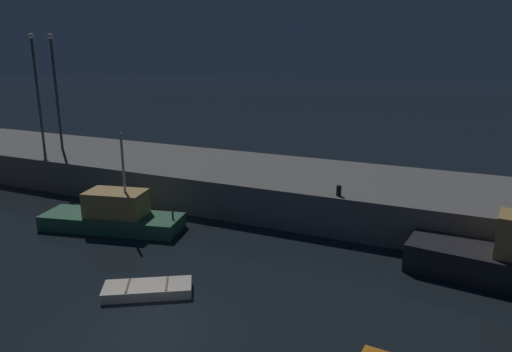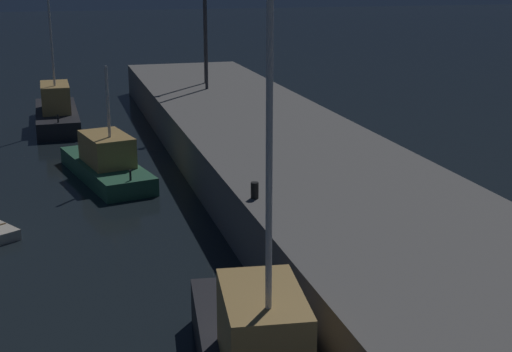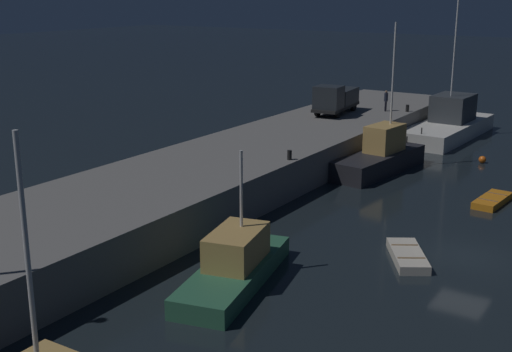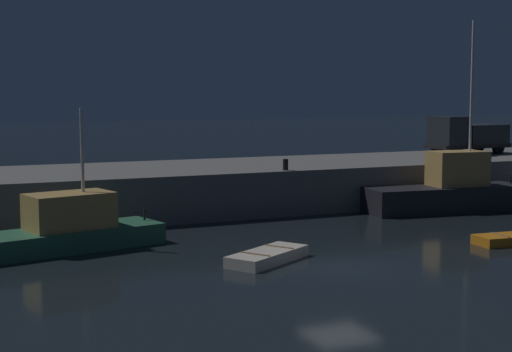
# 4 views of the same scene
# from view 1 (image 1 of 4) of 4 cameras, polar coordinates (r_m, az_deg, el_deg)

# --- Properties ---
(ground_plane) EXTENTS (320.00, 320.00, 0.00)m
(ground_plane) POSITION_cam_1_polar(r_m,az_deg,el_deg) (18.83, -12.32, -17.91)
(ground_plane) COLOR black
(pier_quay) EXTENTS (68.15, 9.08, 2.38)m
(pier_quay) POSITION_cam_1_polar(r_m,az_deg,el_deg) (31.35, 5.07, -1.65)
(pier_quay) COLOR slate
(pier_quay) RESTS_ON ground
(fishing_boat_white) EXTENTS (8.60, 4.30, 5.76)m
(fishing_boat_white) POSITION_cam_1_polar(r_m,az_deg,el_deg) (28.66, -16.96, -4.59)
(fishing_boat_white) COLOR #2D6647
(fishing_boat_white) RESTS_ON ground
(rowboat_white_mid) EXTENTS (3.93, 3.16, 0.47)m
(rowboat_white_mid) POSITION_cam_1_polar(r_m,az_deg,el_deg) (21.18, -13.08, -13.33)
(rowboat_white_mid) COLOR beige
(rowboat_white_mid) RESTS_ON ground
(lamp_post_west) EXTENTS (0.44, 0.44, 9.17)m
(lamp_post_west) POSITION_cam_1_polar(r_m,az_deg,el_deg) (43.25, -25.21, 10.30)
(lamp_post_west) COLOR #38383D
(lamp_post_west) RESTS_ON pier_quay
(lamp_post_east) EXTENTS (0.44, 0.44, 9.10)m
(lamp_post_east) POSITION_cam_1_polar(r_m,az_deg,el_deg) (40.98, -23.27, 10.27)
(lamp_post_east) COLOR #38383D
(lamp_post_east) RESTS_ON pier_quay
(bollard_west) EXTENTS (0.28, 0.28, 0.59)m
(bollard_west) POSITION_cam_1_polar(r_m,az_deg,el_deg) (26.20, 10.08, -1.78)
(bollard_west) COLOR black
(bollard_west) RESTS_ON pier_quay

